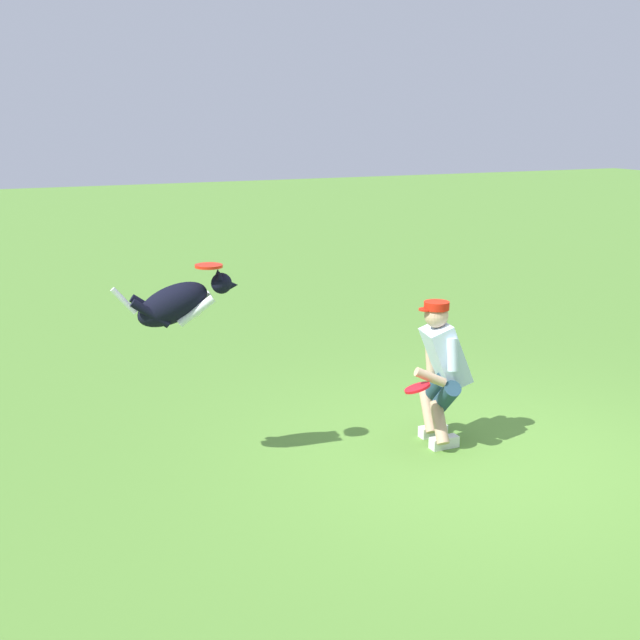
# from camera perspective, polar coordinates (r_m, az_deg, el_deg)

# --- Properties ---
(ground_plane) EXTENTS (60.00, 60.00, 0.00)m
(ground_plane) POSITION_cam_1_polar(r_m,az_deg,el_deg) (7.36, 11.60, -9.34)
(ground_plane) COLOR #568834
(person) EXTENTS (0.64, 0.66, 1.29)m
(person) POSITION_cam_1_polar(r_m,az_deg,el_deg) (7.44, 8.26, -3.22)
(person) COLOR silver
(person) RESTS_ON ground_plane
(dog) EXTENTS (1.01, 0.41, 0.51)m
(dog) POSITION_cam_1_polar(r_m,az_deg,el_deg) (6.80, -9.63, 1.14)
(dog) COLOR black
(frisbee_flying) EXTENTS (0.26, 0.27, 0.03)m
(frisbee_flying) POSITION_cam_1_polar(r_m,az_deg,el_deg) (6.76, -7.59, 3.67)
(frisbee_flying) COLOR red
(frisbee_held) EXTENTS (0.25, 0.26, 0.13)m
(frisbee_held) POSITION_cam_1_polar(r_m,az_deg,el_deg) (7.15, 6.65, -4.61)
(frisbee_held) COLOR red
(frisbee_held) RESTS_ON person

